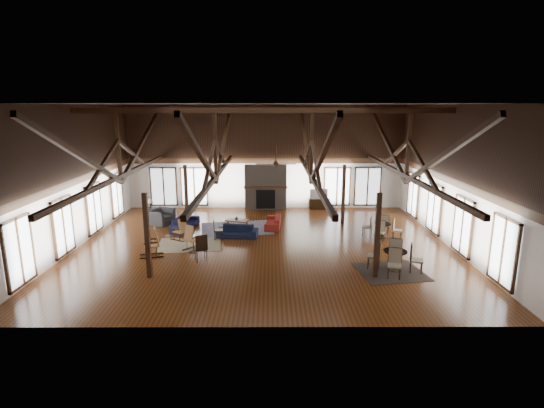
{
  "coord_description": "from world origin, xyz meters",
  "views": [
    {
      "loc": [
        0.3,
        -17.59,
        5.95
      ],
      "look_at": [
        0.35,
        1.0,
        1.62
      ],
      "focal_mm": 28.0,
      "sensor_mm": 36.0,
      "label": 1
    }
  ],
  "objects_px": {
    "cafe_table_near": "(395,257)",
    "tv_console": "(319,204)",
    "sofa_navy_front": "(237,231)",
    "coffee_table": "(237,221)",
    "cafe_table_far": "(382,228)",
    "sofa_navy_left": "(185,223)",
    "armchair": "(161,217)",
    "sofa_orange": "(273,222)"
  },
  "relations": [
    {
      "from": "sofa_navy_front",
      "to": "coffee_table",
      "type": "height_order",
      "value": "sofa_navy_front"
    },
    {
      "from": "sofa_orange",
      "to": "cafe_table_far",
      "type": "bearing_deg",
      "value": 75.77
    },
    {
      "from": "sofa_navy_front",
      "to": "cafe_table_near",
      "type": "xyz_separation_m",
      "value": [
        6.13,
        -4.05,
        0.25
      ]
    },
    {
      "from": "armchair",
      "to": "sofa_navy_left",
      "type": "bearing_deg",
      "value": -96.87
    },
    {
      "from": "armchair",
      "to": "tv_console",
      "type": "bearing_deg",
      "value": -44.33
    },
    {
      "from": "sofa_orange",
      "to": "tv_console",
      "type": "xyz_separation_m",
      "value": [
        2.73,
        3.9,
        0.03
      ]
    },
    {
      "from": "cafe_table_near",
      "to": "sofa_navy_front",
      "type": "bearing_deg",
      "value": 146.55
    },
    {
      "from": "tv_console",
      "to": "armchair",
      "type": "bearing_deg",
      "value": -158.54
    },
    {
      "from": "cafe_table_near",
      "to": "cafe_table_far",
      "type": "relative_size",
      "value": 1.13
    },
    {
      "from": "sofa_navy_left",
      "to": "armchair",
      "type": "distance_m",
      "value": 1.64
    },
    {
      "from": "coffee_table",
      "to": "cafe_table_far",
      "type": "height_order",
      "value": "cafe_table_far"
    },
    {
      "from": "sofa_orange",
      "to": "sofa_navy_left",
      "type": "bearing_deg",
      "value": -81.74
    },
    {
      "from": "sofa_navy_front",
      "to": "armchair",
      "type": "bearing_deg",
      "value": 158.42
    },
    {
      "from": "sofa_navy_left",
      "to": "armchair",
      "type": "bearing_deg",
      "value": 69.68
    },
    {
      "from": "sofa_navy_front",
      "to": "armchair",
      "type": "xyz_separation_m",
      "value": [
        -4.08,
        2.23,
        0.11
      ]
    },
    {
      "from": "sofa_navy_front",
      "to": "sofa_orange",
      "type": "xyz_separation_m",
      "value": [
        1.67,
        1.66,
        -0.0
      ]
    },
    {
      "from": "coffee_table",
      "to": "cafe_table_near",
      "type": "height_order",
      "value": "cafe_table_near"
    },
    {
      "from": "sofa_orange",
      "to": "cafe_table_near",
      "type": "bearing_deg",
      "value": 42.66
    },
    {
      "from": "sofa_orange",
      "to": "cafe_table_far",
      "type": "height_order",
      "value": "cafe_table_far"
    },
    {
      "from": "cafe_table_far",
      "to": "armchair",
      "type": "bearing_deg",
      "value": 168.0
    },
    {
      "from": "armchair",
      "to": "tv_console",
      "type": "height_order",
      "value": "armchair"
    },
    {
      "from": "cafe_table_near",
      "to": "tv_console",
      "type": "bearing_deg",
      "value": 100.18
    },
    {
      "from": "tv_console",
      "to": "coffee_table",
      "type": "bearing_deg",
      "value": -137.94
    },
    {
      "from": "sofa_navy_front",
      "to": "coffee_table",
      "type": "distance_m",
      "value": 1.5
    },
    {
      "from": "armchair",
      "to": "tv_console",
      "type": "relative_size",
      "value": 0.98
    },
    {
      "from": "sofa_orange",
      "to": "armchair",
      "type": "distance_m",
      "value": 5.77
    },
    {
      "from": "cafe_table_near",
      "to": "armchair",
      "type": "bearing_deg",
      "value": 148.39
    },
    {
      "from": "sofa_navy_left",
      "to": "cafe_table_far",
      "type": "relative_size",
      "value": 1.13
    },
    {
      "from": "coffee_table",
      "to": "tv_console",
      "type": "bearing_deg",
      "value": 61.15
    },
    {
      "from": "coffee_table",
      "to": "cafe_table_far",
      "type": "relative_size",
      "value": 0.68
    },
    {
      "from": "sofa_orange",
      "to": "sofa_navy_front",
      "type": "bearing_deg",
      "value": -40.44
    },
    {
      "from": "sofa_orange",
      "to": "tv_console",
      "type": "distance_m",
      "value": 4.76
    },
    {
      "from": "sofa_navy_front",
      "to": "cafe_table_near",
      "type": "height_order",
      "value": "cafe_table_near"
    },
    {
      "from": "sofa_navy_left",
      "to": "coffee_table",
      "type": "bearing_deg",
      "value": -76.81
    },
    {
      "from": "sofa_navy_left",
      "to": "sofa_orange",
      "type": "height_order",
      "value": "sofa_navy_left"
    },
    {
      "from": "cafe_table_near",
      "to": "tv_console",
      "type": "xyz_separation_m",
      "value": [
        -1.73,
        9.61,
        -0.22
      ]
    },
    {
      "from": "sofa_navy_left",
      "to": "cafe_table_near",
      "type": "relative_size",
      "value": 1.0
    },
    {
      "from": "cafe_table_far",
      "to": "tv_console",
      "type": "bearing_deg",
      "value": 112.12
    },
    {
      "from": "sofa_navy_front",
      "to": "cafe_table_far",
      "type": "xyz_separation_m",
      "value": [
        6.68,
        -0.06,
        0.19
      ]
    },
    {
      "from": "sofa_navy_front",
      "to": "armchair",
      "type": "relative_size",
      "value": 1.61
    },
    {
      "from": "sofa_navy_left",
      "to": "cafe_table_far",
      "type": "height_order",
      "value": "cafe_table_far"
    },
    {
      "from": "coffee_table",
      "to": "tv_console",
      "type": "relative_size",
      "value": 1.03
    }
  ]
}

